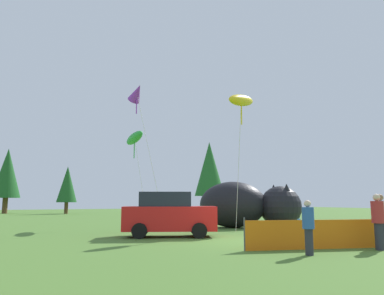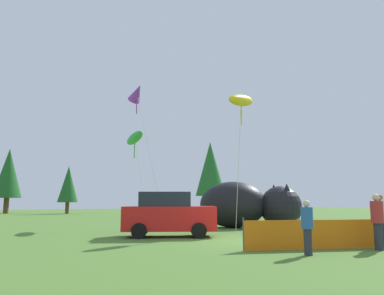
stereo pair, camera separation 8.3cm
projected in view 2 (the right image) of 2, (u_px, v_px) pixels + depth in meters
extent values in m
plane|color=#4C752D|center=(235.00, 241.00, 15.22)|extent=(120.00, 120.00, 0.00)
cube|color=red|center=(169.00, 218.00, 16.88)|extent=(4.47, 3.09, 1.07)
cube|color=#1E232D|center=(165.00, 199.00, 16.99)|extent=(2.69, 2.28, 0.64)
cylinder|color=black|center=(196.00, 228.00, 17.70)|extent=(0.71, 0.47, 0.67)
cylinder|color=black|center=(199.00, 231.00, 16.06)|extent=(0.71, 0.47, 0.67)
cylinder|color=black|center=(142.00, 228.00, 17.56)|extent=(0.71, 0.47, 0.67)
cylinder|color=black|center=(139.00, 231.00, 15.92)|extent=(0.71, 0.47, 0.67)
cube|color=#1959A5|center=(305.00, 230.00, 14.53)|extent=(0.68, 0.68, 0.03)
cube|color=#1959A5|center=(298.00, 224.00, 14.67)|extent=(0.39, 0.30, 0.44)
cylinder|color=#A5A5AD|center=(312.00, 236.00, 14.57)|extent=(0.02, 0.02, 0.46)
cylinder|color=#A5A5AD|center=(309.00, 237.00, 14.22)|extent=(0.02, 0.02, 0.46)
cylinder|color=#A5A5AD|center=(301.00, 236.00, 14.78)|extent=(0.02, 0.02, 0.46)
cylinder|color=#A5A5AD|center=(298.00, 237.00, 14.42)|extent=(0.02, 0.02, 0.46)
ellipsoid|color=black|center=(233.00, 204.00, 22.63)|extent=(4.86, 4.43, 2.75)
ellipsoid|color=white|center=(233.00, 215.00, 22.54)|extent=(3.26, 3.09, 1.24)
sphere|color=black|center=(281.00, 207.00, 22.29)|extent=(2.48, 2.48, 2.48)
cone|color=black|center=(274.00, 190.00, 22.99)|extent=(0.69, 0.69, 0.74)
cone|color=black|center=(287.00, 190.00, 21.88)|extent=(0.69, 0.69, 0.74)
cube|color=orange|center=(328.00, 234.00, 12.66)|extent=(5.84, 1.51, 0.97)
cylinder|color=#4C4C51|center=(243.00, 234.00, 12.13)|extent=(0.05, 0.05, 1.06)
cylinder|color=#2D2D38|center=(379.00, 237.00, 12.30)|extent=(0.27, 0.27, 0.87)
cylinder|color=#B72D2D|center=(377.00, 212.00, 12.41)|extent=(0.40, 0.40, 0.73)
sphere|color=beige|center=(376.00, 197.00, 12.48)|extent=(0.24, 0.24, 0.24)
cylinder|color=#2D2D38|center=(308.00, 242.00, 11.15)|extent=(0.24, 0.24, 0.77)
cylinder|color=#2D59A5|center=(307.00, 218.00, 11.25)|extent=(0.35, 0.35, 0.64)
sphere|color=beige|center=(306.00, 204.00, 11.31)|extent=(0.21, 0.21, 0.21)
cylinder|color=#2D2D38|center=(382.00, 235.00, 13.00)|extent=(0.27, 0.27, 0.87)
cylinder|color=silver|center=(380.00, 211.00, 13.11)|extent=(0.40, 0.40, 0.73)
sphere|color=#8C6647|center=(379.00, 197.00, 13.18)|extent=(0.24, 0.24, 0.24)
cylinder|color=silver|center=(238.00, 165.00, 19.49)|extent=(0.11, 0.65, 6.85)
ellipsoid|color=yellow|center=(241.00, 100.00, 19.71)|extent=(2.49, 1.71, 1.02)
cylinder|color=yellow|center=(241.00, 113.00, 19.61)|extent=(0.06, 0.06, 1.20)
cylinder|color=silver|center=(151.00, 159.00, 21.80)|extent=(1.52, 1.20, 8.07)
cone|color=purple|center=(137.00, 93.00, 22.59)|extent=(1.02, 1.45, 1.31)
cylinder|color=purple|center=(137.00, 104.00, 22.49)|extent=(0.06, 0.06, 1.20)
cylinder|color=silver|center=(141.00, 182.00, 22.97)|extent=(0.69, 1.10, 5.55)
ellipsoid|color=green|center=(135.00, 138.00, 23.70)|extent=(0.81, 2.50, 0.96)
cylinder|color=green|center=(134.00, 149.00, 23.60)|extent=(0.06, 0.06, 1.20)
cylinder|color=brown|center=(6.00, 206.00, 46.69)|extent=(0.62, 0.62, 1.95)
cone|color=#1E5623|center=(8.00, 173.00, 47.27)|extent=(3.43, 3.43, 6.23)
cylinder|color=brown|center=(67.00, 208.00, 45.95)|extent=(0.45, 0.45, 1.39)
cone|color=#1E5623|center=(68.00, 184.00, 46.37)|extent=(2.45, 2.45, 4.46)
cylinder|color=brown|center=(211.00, 204.00, 48.23)|extent=(0.71, 0.71, 2.21)
cone|color=#236028|center=(210.00, 169.00, 48.88)|extent=(3.88, 3.88, 7.06)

